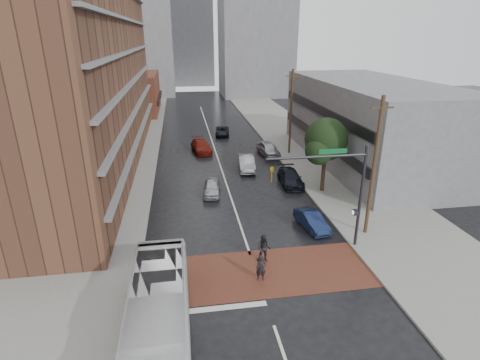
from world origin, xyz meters
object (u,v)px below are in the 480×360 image
object	(u,v)px
suv_travel	(222,131)
car_parked_near	(312,221)
transit_bus	(158,330)
pedestrian_b	(264,249)
car_travel_a	(212,187)
car_travel_b	(246,163)
car_parked_far	(268,149)
car_parked_mid	(290,178)
pedestrian_a	(261,268)
car_travel_c	(201,146)

from	to	relation	value
suv_travel	car_parked_near	bearing A→B (deg)	-76.06
transit_bus	car_parked_near	bearing A→B (deg)	44.68
pedestrian_b	suv_travel	bearing A→B (deg)	110.38
car_travel_a	car_travel_b	bearing A→B (deg)	62.26
car_travel_b	car_parked_far	xyz separation A→B (m)	(3.50, 4.78, 0.04)
car_parked_far	transit_bus	bearing A→B (deg)	-118.59
car_parked_near	car_parked_far	distance (m)	18.41
car_travel_b	car_travel_a	bearing A→B (deg)	-120.78
car_parked_mid	car_parked_far	world-z (taller)	car_parked_far
transit_bus	car_parked_far	bearing A→B (deg)	68.07
transit_bus	pedestrian_a	distance (m)	7.52
car_travel_b	car_travel_c	size ratio (longest dim) A/B	0.93
pedestrian_b	car_travel_c	size ratio (longest dim) A/B	0.38
car_parked_near	car_travel_b	bearing A→B (deg)	91.72
car_travel_a	car_travel_c	distance (m)	13.40
pedestrian_a	car_parked_near	distance (m)	7.62
car_travel_a	car_parked_near	size ratio (longest dim) A/B	1.00
car_travel_a	car_parked_near	xyz separation A→B (m)	(6.80, -7.61, -0.02)
car_parked_far	car_travel_b	bearing A→B (deg)	-132.96
car_parked_mid	car_parked_far	size ratio (longest dim) A/B	1.02
car_parked_near	car_parked_mid	size ratio (longest dim) A/B	0.79
car_travel_b	suv_travel	world-z (taller)	car_travel_b
car_travel_c	car_travel_a	bearing A→B (deg)	-97.89
car_travel_c	car_parked_mid	world-z (taller)	car_travel_c
pedestrian_a	pedestrian_b	size ratio (longest dim) A/B	0.88
suv_travel	pedestrian_b	bearing A→B (deg)	-84.66
car_travel_a	car_travel_b	xyz separation A→B (m)	(4.24, 6.00, 0.12)
pedestrian_b	car_parked_near	bearing A→B (deg)	62.45
pedestrian_b	car_parked_mid	world-z (taller)	pedestrian_b
pedestrian_b	car_travel_a	distance (m)	11.63
pedestrian_a	car_parked_mid	size ratio (longest dim) A/B	0.35
pedestrian_b	suv_travel	distance (m)	32.75
pedestrian_a	pedestrian_b	xyz separation A→B (m)	(0.59, 1.90, 0.11)
pedestrian_a	car_parked_mid	xyz separation A→B (m)	(5.98, 14.44, -0.13)
transit_bus	car_travel_a	distance (m)	18.65
pedestrian_a	car_parked_far	bearing A→B (deg)	82.89
car_travel_a	car_parked_mid	size ratio (longest dim) A/B	0.79
car_travel_c	car_parked_mid	size ratio (longest dim) A/B	1.04
car_travel_c	pedestrian_a	bearing A→B (deg)	-94.46
pedestrian_a	pedestrian_b	world-z (taller)	pedestrian_b
pedestrian_a	car_travel_a	size ratio (longest dim) A/B	0.44
car_parked_near	car_travel_c	bearing A→B (deg)	99.31
suv_travel	car_parked_far	world-z (taller)	car_parked_far
transit_bus	car_travel_a	bearing A→B (deg)	77.86
transit_bus	suv_travel	bearing A→B (deg)	79.51
car_travel_a	car_parked_far	size ratio (longest dim) A/B	0.80
car_travel_a	suv_travel	xyz separation A→B (m)	(3.38, 21.34, -0.06)
suv_travel	car_parked_far	distance (m)	11.43
car_parked_far	car_travel_c	bearing A→B (deg)	154.89
pedestrian_a	suv_travel	distance (m)	34.67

